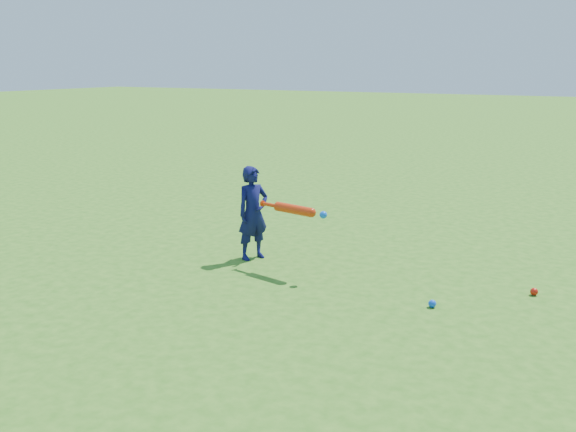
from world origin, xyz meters
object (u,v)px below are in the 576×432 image
object	(u,v)px
child	(253,213)
ground_ball_blue	(432,304)
ground_ball_red	(534,292)
bat_swing	(297,210)

from	to	relation	value
child	ground_ball_blue	distance (m)	2.25
ground_ball_red	ground_ball_blue	size ratio (longest dim) A/B	1.02
ground_ball_blue	bat_swing	xyz separation A→B (m)	(-1.51, 0.30, 0.62)
ground_ball_red	ground_ball_blue	bearing A→B (deg)	-134.29
child	ground_ball_red	distance (m)	2.94
ground_ball_red	bat_swing	distance (m)	2.37
child	ground_ball_blue	world-z (taller)	child
ground_ball_red	ground_ball_blue	xyz separation A→B (m)	(-0.74, -0.75, -0.00)
bat_swing	ground_ball_blue	bearing A→B (deg)	0.43
child	bat_swing	xyz separation A→B (m)	(0.64, -0.19, 0.14)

